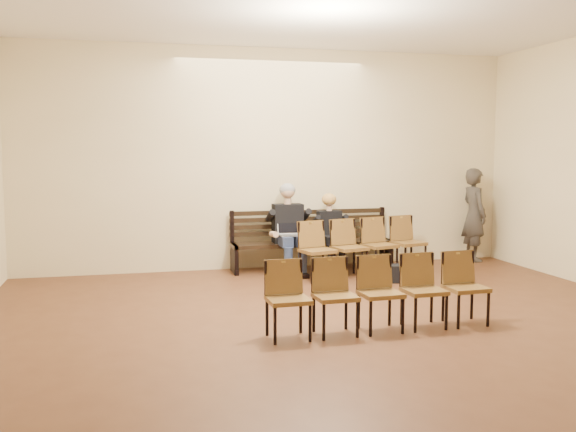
{
  "coord_description": "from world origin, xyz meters",
  "views": [
    {
      "loc": [
        -2.23,
        -5.05,
        1.92
      ],
      "look_at": [
        0.04,
        4.05,
        0.93
      ],
      "focal_mm": 40.0,
      "sensor_mm": 36.0,
      "label": 1
    }
  ],
  "objects_px": {
    "passerby": "(474,208)",
    "chair_row_front": "(365,247)",
    "bag": "(396,273)",
    "seated_man": "(289,228)",
    "chair_row_back": "(381,294)",
    "water_bottle": "(346,236)",
    "seated_woman": "(331,237)",
    "laptop": "(291,237)",
    "bench": "(313,255)"
  },
  "relations": [
    {
      "from": "passerby",
      "to": "chair_row_front",
      "type": "xyz_separation_m",
      "value": [
        -2.27,
        -0.75,
        -0.48
      ]
    },
    {
      "from": "passerby",
      "to": "bag",
      "type": "bearing_deg",
      "value": 123.35
    },
    {
      "from": "passerby",
      "to": "chair_row_front",
      "type": "height_order",
      "value": "passerby"
    },
    {
      "from": "seated_man",
      "to": "chair_row_back",
      "type": "relative_size",
      "value": 0.57
    },
    {
      "from": "seated_man",
      "to": "water_bottle",
      "type": "xyz_separation_m",
      "value": [
        0.84,
        -0.26,
        -0.12
      ]
    },
    {
      "from": "seated_woman",
      "to": "laptop",
      "type": "relative_size",
      "value": 3.04
    },
    {
      "from": "seated_woman",
      "to": "chair_row_front",
      "type": "distance_m",
      "value": 0.65
    },
    {
      "from": "seated_man",
      "to": "seated_woman",
      "type": "distance_m",
      "value": 0.7
    },
    {
      "from": "bag",
      "to": "chair_row_front",
      "type": "distance_m",
      "value": 0.72
    },
    {
      "from": "chair_row_back",
      "to": "laptop",
      "type": "bearing_deg",
      "value": 91.05
    },
    {
      "from": "seated_man",
      "to": "seated_woman",
      "type": "bearing_deg",
      "value": 0.0
    },
    {
      "from": "chair_row_front",
      "to": "chair_row_back",
      "type": "height_order",
      "value": "chair_row_front"
    },
    {
      "from": "bench",
      "to": "chair_row_front",
      "type": "xyz_separation_m",
      "value": [
        0.64,
        -0.65,
        0.21
      ]
    },
    {
      "from": "seated_man",
      "to": "water_bottle",
      "type": "bearing_deg",
      "value": -17.51
    },
    {
      "from": "bench",
      "to": "seated_woman",
      "type": "relative_size",
      "value": 2.44
    },
    {
      "from": "bench",
      "to": "chair_row_back",
      "type": "distance_m",
      "value": 3.54
    },
    {
      "from": "bag",
      "to": "chair_row_front",
      "type": "relative_size",
      "value": 0.16
    },
    {
      "from": "seated_woman",
      "to": "seated_man",
      "type": "bearing_deg",
      "value": 180.0
    },
    {
      "from": "laptop",
      "to": "chair_row_back",
      "type": "relative_size",
      "value": 0.14
    },
    {
      "from": "laptop",
      "to": "bench",
      "type": "bearing_deg",
      "value": 31.97
    },
    {
      "from": "laptop",
      "to": "water_bottle",
      "type": "bearing_deg",
      "value": -8.22
    },
    {
      "from": "water_bottle",
      "to": "passerby",
      "type": "bearing_deg",
      "value": 11.03
    },
    {
      "from": "laptop",
      "to": "passerby",
      "type": "relative_size",
      "value": 0.19
    },
    {
      "from": "bench",
      "to": "water_bottle",
      "type": "relative_size",
      "value": 10.58
    },
    {
      "from": "bag",
      "to": "chair_row_front",
      "type": "xyz_separation_m",
      "value": [
        -0.26,
        0.59,
        0.31
      ]
    },
    {
      "from": "seated_man",
      "to": "chair_row_back",
      "type": "height_order",
      "value": "seated_man"
    },
    {
      "from": "bag",
      "to": "passerby",
      "type": "distance_m",
      "value": 2.54
    },
    {
      "from": "bench",
      "to": "bag",
      "type": "bearing_deg",
      "value": -54.09
    },
    {
      "from": "water_bottle",
      "to": "laptop",
      "type": "bearing_deg",
      "value": 175.11
    },
    {
      "from": "chair_row_front",
      "to": "chair_row_back",
      "type": "relative_size",
      "value": 0.87
    },
    {
      "from": "laptop",
      "to": "bag",
      "type": "xyz_separation_m",
      "value": [
        1.34,
        -0.93,
        -0.45
      ]
    },
    {
      "from": "seated_woman",
      "to": "bag",
      "type": "xyz_separation_m",
      "value": [
        0.63,
        -1.12,
        -0.41
      ]
    },
    {
      "from": "seated_woman",
      "to": "chair_row_front",
      "type": "xyz_separation_m",
      "value": [
        0.37,
        -0.53,
        -0.1
      ]
    },
    {
      "from": "bench",
      "to": "water_bottle",
      "type": "xyz_separation_m",
      "value": [
        0.42,
        -0.38,
        0.35
      ]
    },
    {
      "from": "bag",
      "to": "chair_row_back",
      "type": "xyz_separation_m",
      "value": [
        -1.18,
        -2.28,
        0.27
      ]
    },
    {
      "from": "bench",
      "to": "seated_man",
      "type": "relative_size",
      "value": 1.89
    },
    {
      "from": "bench",
      "to": "passerby",
      "type": "xyz_separation_m",
      "value": [
        2.9,
        0.1,
        0.69
      ]
    },
    {
      "from": "bench",
      "to": "water_bottle",
      "type": "distance_m",
      "value": 0.67
    },
    {
      "from": "bench",
      "to": "seated_woman",
      "type": "bearing_deg",
      "value": -24.16
    },
    {
      "from": "seated_man",
      "to": "passerby",
      "type": "distance_m",
      "value": 3.33
    },
    {
      "from": "seated_man",
      "to": "passerby",
      "type": "height_order",
      "value": "passerby"
    },
    {
      "from": "seated_woman",
      "to": "laptop",
      "type": "xyz_separation_m",
      "value": [
        -0.71,
        -0.19,
        0.04
      ]
    },
    {
      "from": "seated_man",
      "to": "bag",
      "type": "relative_size",
      "value": 4.06
    },
    {
      "from": "chair_row_front",
      "to": "bench",
      "type": "bearing_deg",
      "value": 121.01
    },
    {
      "from": "water_bottle",
      "to": "chair_row_back",
      "type": "bearing_deg",
      "value": -102.54
    },
    {
      "from": "seated_man",
      "to": "seated_woman",
      "type": "xyz_separation_m",
      "value": [
        0.68,
        0.0,
        -0.16
      ]
    },
    {
      "from": "bench",
      "to": "laptop",
      "type": "distance_m",
      "value": 0.64
    },
    {
      "from": "seated_woman",
      "to": "chair_row_back",
      "type": "distance_m",
      "value": 3.45
    },
    {
      "from": "bench",
      "to": "seated_man",
      "type": "bearing_deg",
      "value": -163.86
    },
    {
      "from": "laptop",
      "to": "chair_row_back",
      "type": "height_order",
      "value": "chair_row_back"
    }
  ]
}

